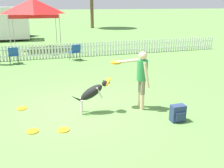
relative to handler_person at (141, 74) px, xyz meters
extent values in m
plane|color=#5B8C42|center=(-1.54, 0.34, -0.96)|extent=(240.00, 240.00, 0.00)
cylinder|color=beige|center=(0.03, -0.11, -0.75)|extent=(0.11, 0.11, 0.43)
cylinder|color=#7A705B|center=(0.03, -0.11, -0.35)|extent=(0.12, 0.12, 0.36)
cylinder|color=beige|center=(0.05, 0.09, -0.75)|extent=(0.11, 0.11, 0.43)
cylinder|color=#7A705B|center=(0.05, 0.09, -0.35)|extent=(0.12, 0.12, 0.36)
cylinder|color=#2D8447|center=(0.04, -0.01, 0.10)|extent=(0.30, 0.30, 0.54)
sphere|color=beige|center=(0.04, -0.01, 0.48)|extent=(0.22, 0.22, 0.22)
cylinder|color=beige|center=(0.07, -0.22, 0.02)|extent=(0.20, 0.18, 0.66)
cylinder|color=beige|center=(-0.27, 0.22, 0.31)|extent=(0.67, 0.20, 0.14)
cylinder|color=orange|center=(-0.59, 0.28, 0.27)|extent=(0.26, 0.26, 0.02)
cylinder|color=orange|center=(-0.59, 0.28, 0.29)|extent=(0.26, 0.26, 0.02)
ellipsoid|color=black|center=(-1.30, 0.10, -0.41)|extent=(0.69, 0.33, 0.54)
ellipsoid|color=silver|center=(-1.30, 0.10, -0.46)|extent=(0.36, 0.18, 0.26)
sphere|color=black|center=(-0.95, 0.07, -0.20)|extent=(0.16, 0.16, 0.16)
cone|color=black|center=(-0.88, 0.06, -0.16)|extent=(0.14, 0.10, 0.13)
cylinder|color=orange|center=(-0.88, 0.06, -0.16)|extent=(0.18, 0.27, 0.24)
cone|color=black|center=(-0.97, 0.12, -0.13)|extent=(0.05, 0.05, 0.07)
cone|color=black|center=(-0.98, 0.03, -0.13)|extent=(0.05, 0.05, 0.07)
cylinder|color=silver|center=(-1.56, 0.22, -0.77)|extent=(0.06, 0.06, 0.39)
cylinder|color=silver|center=(-1.57, 0.03, -0.77)|extent=(0.06, 0.06, 0.39)
cylinder|color=silver|center=(-1.10, 0.17, -0.40)|extent=(0.18, 0.07, 0.31)
cylinder|color=silver|center=(-1.12, 0.00, -0.40)|extent=(0.18, 0.07, 0.31)
cone|color=black|center=(-1.71, 0.13, -0.53)|extent=(0.31, 0.09, 0.21)
cylinder|color=orange|center=(-3.06, 0.87, -0.95)|extent=(0.26, 0.26, 0.02)
cylinder|color=orange|center=(-2.13, -0.68, -0.95)|extent=(0.26, 0.26, 0.02)
cylinder|color=orange|center=(-2.79, -0.54, -0.95)|extent=(0.26, 0.26, 0.02)
cube|color=navy|center=(0.56, -1.00, -0.76)|extent=(0.34, 0.21, 0.41)
cube|color=navy|center=(0.56, -1.13, -0.80)|extent=(0.24, 0.04, 0.21)
cube|color=white|center=(-1.54, 7.29, -0.74)|extent=(19.14, 0.04, 0.06)
cube|color=white|center=(-1.54, 7.29, -0.42)|extent=(19.14, 0.04, 0.06)
cube|color=white|center=(-4.13, 7.29, -0.59)|extent=(0.09, 0.02, 0.75)
cube|color=white|center=(-3.97, 7.29, -0.59)|extent=(0.09, 0.02, 0.75)
cube|color=white|center=(-3.81, 7.29, -0.59)|extent=(0.09, 0.02, 0.75)
cube|color=white|center=(-3.66, 7.29, -0.59)|extent=(0.09, 0.02, 0.75)
cube|color=white|center=(-3.50, 7.29, -0.59)|extent=(0.09, 0.02, 0.75)
cube|color=white|center=(-3.34, 7.29, -0.59)|extent=(0.09, 0.02, 0.75)
cube|color=white|center=(-3.19, 7.29, -0.59)|extent=(0.09, 0.02, 0.75)
cube|color=white|center=(-3.03, 7.29, -0.59)|extent=(0.09, 0.02, 0.75)
cube|color=white|center=(-2.87, 7.29, -0.59)|extent=(0.09, 0.02, 0.75)
cube|color=white|center=(-2.72, 7.29, -0.59)|extent=(0.09, 0.02, 0.75)
cube|color=white|center=(-2.56, 7.29, -0.59)|extent=(0.09, 0.02, 0.75)
cube|color=white|center=(-2.40, 7.29, -0.59)|extent=(0.09, 0.02, 0.75)
cube|color=white|center=(-2.25, 7.29, -0.59)|extent=(0.09, 0.02, 0.75)
cube|color=white|center=(-2.09, 7.29, -0.59)|extent=(0.09, 0.02, 0.75)
cube|color=white|center=(-1.93, 7.29, -0.59)|extent=(0.09, 0.02, 0.75)
cube|color=white|center=(-1.78, 7.29, -0.59)|extent=(0.09, 0.02, 0.75)
cube|color=white|center=(-1.62, 7.29, -0.59)|extent=(0.09, 0.02, 0.75)
cube|color=white|center=(-1.46, 7.29, -0.59)|extent=(0.09, 0.02, 0.75)
cube|color=white|center=(-1.30, 7.29, -0.59)|extent=(0.09, 0.02, 0.75)
cube|color=white|center=(-1.15, 7.29, -0.59)|extent=(0.09, 0.02, 0.75)
cube|color=white|center=(-0.99, 7.29, -0.59)|extent=(0.09, 0.02, 0.75)
cube|color=white|center=(-0.83, 7.29, -0.59)|extent=(0.09, 0.02, 0.75)
cube|color=white|center=(-0.68, 7.29, -0.59)|extent=(0.09, 0.02, 0.75)
cube|color=white|center=(-0.52, 7.29, -0.59)|extent=(0.09, 0.02, 0.75)
cube|color=white|center=(-0.36, 7.29, -0.59)|extent=(0.09, 0.02, 0.75)
cube|color=white|center=(-0.21, 7.29, -0.59)|extent=(0.09, 0.02, 0.75)
cube|color=white|center=(-0.05, 7.29, -0.59)|extent=(0.09, 0.02, 0.75)
cube|color=white|center=(0.11, 7.29, -0.59)|extent=(0.09, 0.02, 0.75)
cube|color=white|center=(0.26, 7.29, -0.59)|extent=(0.09, 0.02, 0.75)
cube|color=white|center=(0.42, 7.29, -0.59)|extent=(0.09, 0.02, 0.75)
cube|color=white|center=(0.58, 7.29, -0.59)|extent=(0.09, 0.02, 0.75)
cube|color=white|center=(0.74, 7.29, -0.59)|extent=(0.09, 0.02, 0.75)
cube|color=white|center=(0.89, 7.29, -0.59)|extent=(0.09, 0.02, 0.75)
cube|color=white|center=(1.05, 7.29, -0.59)|extent=(0.09, 0.02, 0.75)
cube|color=white|center=(1.21, 7.29, -0.59)|extent=(0.09, 0.02, 0.75)
cube|color=white|center=(1.36, 7.29, -0.59)|extent=(0.09, 0.02, 0.75)
cube|color=white|center=(1.52, 7.29, -0.59)|extent=(0.09, 0.02, 0.75)
cube|color=white|center=(1.68, 7.29, -0.59)|extent=(0.09, 0.02, 0.75)
cube|color=white|center=(1.83, 7.29, -0.59)|extent=(0.09, 0.02, 0.75)
cube|color=white|center=(1.99, 7.29, -0.59)|extent=(0.09, 0.02, 0.75)
cube|color=white|center=(2.15, 7.29, -0.59)|extent=(0.09, 0.02, 0.75)
cube|color=white|center=(2.30, 7.29, -0.59)|extent=(0.09, 0.02, 0.75)
cube|color=white|center=(2.46, 7.29, -0.59)|extent=(0.09, 0.02, 0.75)
cube|color=white|center=(2.62, 7.29, -0.59)|extent=(0.09, 0.02, 0.75)
cube|color=white|center=(2.77, 7.29, -0.59)|extent=(0.09, 0.02, 0.75)
cube|color=white|center=(2.93, 7.29, -0.59)|extent=(0.09, 0.02, 0.75)
cube|color=white|center=(3.09, 7.29, -0.59)|extent=(0.09, 0.02, 0.75)
cube|color=white|center=(3.25, 7.29, -0.59)|extent=(0.09, 0.02, 0.75)
cube|color=white|center=(3.40, 7.29, -0.59)|extent=(0.09, 0.02, 0.75)
cube|color=white|center=(3.56, 7.29, -0.59)|extent=(0.09, 0.02, 0.75)
cube|color=white|center=(3.72, 7.29, -0.59)|extent=(0.09, 0.02, 0.75)
cube|color=white|center=(3.87, 7.29, -0.59)|extent=(0.09, 0.02, 0.75)
cube|color=white|center=(4.03, 7.29, -0.59)|extent=(0.09, 0.02, 0.75)
cube|color=white|center=(4.19, 7.29, -0.59)|extent=(0.09, 0.02, 0.75)
cube|color=white|center=(4.34, 7.29, -0.59)|extent=(0.09, 0.02, 0.75)
cube|color=white|center=(4.50, 7.29, -0.59)|extent=(0.09, 0.02, 0.75)
cube|color=white|center=(4.66, 7.29, -0.59)|extent=(0.09, 0.02, 0.75)
cube|color=white|center=(4.81, 7.29, -0.59)|extent=(0.09, 0.02, 0.75)
cube|color=white|center=(4.97, 7.29, -0.59)|extent=(0.09, 0.02, 0.75)
cube|color=white|center=(5.13, 7.29, -0.59)|extent=(0.09, 0.02, 0.75)
cube|color=white|center=(5.29, 7.29, -0.59)|extent=(0.09, 0.02, 0.75)
cube|color=white|center=(5.44, 7.29, -0.59)|extent=(0.09, 0.02, 0.75)
cube|color=white|center=(5.60, 7.29, -0.59)|extent=(0.09, 0.02, 0.75)
cube|color=white|center=(5.76, 7.29, -0.59)|extent=(0.09, 0.02, 0.75)
cube|color=white|center=(5.91, 7.29, -0.59)|extent=(0.09, 0.02, 0.75)
cube|color=white|center=(6.07, 7.29, -0.59)|extent=(0.09, 0.02, 0.75)
cube|color=white|center=(6.23, 7.29, -0.59)|extent=(0.09, 0.02, 0.75)
cube|color=white|center=(6.38, 7.29, -0.59)|extent=(0.09, 0.02, 0.75)
cube|color=white|center=(6.54, 7.29, -0.59)|extent=(0.09, 0.02, 0.75)
cube|color=white|center=(6.70, 7.29, -0.59)|extent=(0.09, 0.02, 0.75)
cube|color=white|center=(6.85, 7.29, -0.59)|extent=(0.09, 0.02, 0.75)
cube|color=white|center=(7.01, 7.29, -0.59)|extent=(0.09, 0.02, 0.75)
cube|color=white|center=(7.17, 7.29, -0.59)|extent=(0.09, 0.02, 0.75)
cube|color=white|center=(7.32, 7.29, -0.59)|extent=(0.09, 0.02, 0.75)
cube|color=white|center=(7.48, 7.29, -0.59)|extent=(0.09, 0.02, 0.75)
cube|color=white|center=(7.64, 7.29, -0.59)|extent=(0.09, 0.02, 0.75)
cube|color=white|center=(7.80, 7.29, -0.59)|extent=(0.09, 0.02, 0.75)
cube|color=white|center=(7.95, 7.29, -0.59)|extent=(0.09, 0.02, 0.75)
cylinder|color=#333338|center=(-3.44, 6.85, -0.76)|extent=(0.02, 0.02, 0.41)
cylinder|color=#333338|center=(-3.82, 6.80, -0.76)|extent=(0.02, 0.02, 0.41)
cylinder|color=#333338|center=(-3.39, 6.48, -0.76)|extent=(0.02, 0.02, 0.41)
cylinder|color=#333338|center=(-3.76, 6.43, -0.76)|extent=(0.02, 0.02, 0.41)
cube|color=#1E4799|center=(-3.60, 6.64, -0.55)|extent=(0.50, 0.50, 0.03)
cube|color=#1E4799|center=(-3.57, 6.44, -0.36)|extent=(0.45, 0.15, 0.39)
cylinder|color=#333338|center=(-0.59, 6.84, -0.76)|extent=(0.02, 0.02, 0.41)
cylinder|color=#333338|center=(-0.97, 6.73, -0.76)|extent=(0.02, 0.02, 0.41)
cylinder|color=#333338|center=(-0.48, 6.46, -0.76)|extent=(0.02, 0.02, 0.41)
cylinder|color=#333338|center=(-0.86, 6.35, -0.76)|extent=(0.02, 0.02, 0.41)
cube|color=#1E4799|center=(-0.73, 6.59, -0.55)|extent=(0.58, 0.58, 0.03)
cube|color=#1E4799|center=(-0.67, 6.39, -0.36)|extent=(0.47, 0.22, 0.39)
cylinder|color=#B2B2B2|center=(-3.84, 8.89, 0.10)|extent=(0.04, 0.04, 2.14)
cylinder|color=#B2B2B2|center=(-1.15, 8.89, 0.10)|extent=(0.04, 0.04, 2.14)
cylinder|color=#B2B2B2|center=(-3.84, 11.57, 0.10)|extent=(0.04, 0.04, 2.14)
cylinder|color=#B2B2B2|center=(-1.15, 11.57, 0.10)|extent=(0.04, 0.04, 2.14)
cube|color=red|center=(-2.50, 10.23, 1.07)|extent=(2.69, 2.69, 0.20)
pyramid|color=red|center=(-2.50, 10.23, 1.61)|extent=(2.69, 2.69, 0.88)
cone|color=#3F3F42|center=(-2.51, 15.21, -0.71)|extent=(0.80, 0.22, 0.20)
cylinder|color=brown|center=(3.95, 23.29, 1.64)|extent=(0.38, 0.38, 5.22)
camera|label=1|loc=(-2.55, -5.78, 1.75)|focal=40.00mm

